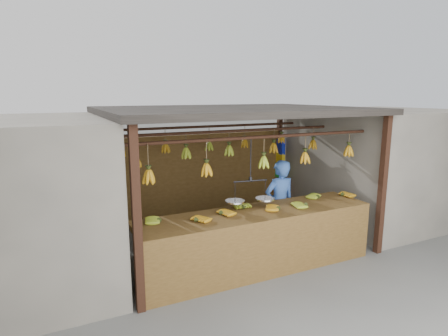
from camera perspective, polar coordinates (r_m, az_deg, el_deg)
ground at (r=6.91m, az=1.10°, el=-11.07°), size 80.00×80.00×0.00m
stall at (r=6.72m, az=-0.11°, el=5.66°), size 4.30×3.30×2.40m
neighbor_right at (r=8.77m, az=22.64°, el=0.68°), size 3.00×3.00×2.30m
counter at (r=5.60m, az=5.76°, el=-8.78°), size 3.70×0.84×0.96m
hanging_bananas at (r=6.46m, az=1.15°, el=2.41°), size 3.62×2.21×0.39m
balance_scale at (r=5.63m, az=4.01°, el=-4.41°), size 0.75×0.36×0.96m
vendor at (r=6.47m, az=8.45°, el=-5.53°), size 0.56×0.37×1.54m
bag_bundles at (r=8.70m, az=8.54°, el=0.28°), size 0.08×0.26×1.29m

